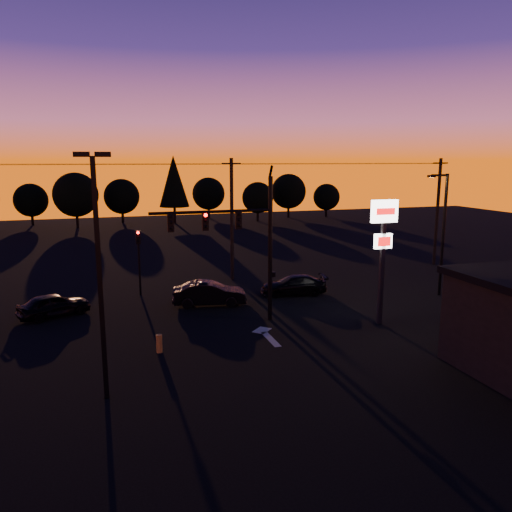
# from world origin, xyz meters

# --- Properties ---
(ground) EXTENTS (120.00, 120.00, 0.00)m
(ground) POSITION_xyz_m (0.00, 0.00, 0.00)
(ground) COLOR black
(ground) RESTS_ON ground
(lane_arrow) EXTENTS (1.20, 3.10, 0.01)m
(lane_arrow) POSITION_xyz_m (0.50, 1.67, 0.01)
(lane_arrow) COLOR beige
(lane_arrow) RESTS_ON ground
(traffic_signal_mast) EXTENTS (6.79, 0.52, 8.58)m
(traffic_signal_mast) POSITION_xyz_m (-0.10, 3.99, 4.94)
(traffic_signal_mast) COLOR black
(traffic_signal_mast) RESTS_ON ground
(secondary_signal) EXTENTS (0.30, 0.31, 4.35)m
(secondary_signal) POSITION_xyz_m (-5.00, 11.49, 2.86)
(secondary_signal) COLOR black
(secondary_signal) RESTS_ON ground
(parking_lot_light) EXTENTS (1.25, 0.30, 9.14)m
(parking_lot_light) POSITION_xyz_m (-7.50, -3.00, 5.27)
(parking_lot_light) COLOR black
(parking_lot_light) RESTS_ON ground
(pylon_sign) EXTENTS (1.50, 0.28, 6.80)m
(pylon_sign) POSITION_xyz_m (7.00, 1.50, 4.91)
(pylon_sign) COLOR black
(pylon_sign) RESTS_ON ground
(streetlight) EXTENTS (1.55, 0.35, 8.00)m
(streetlight) POSITION_xyz_m (13.91, 5.50, 4.42)
(streetlight) COLOR black
(streetlight) RESTS_ON ground
(utility_pole_1) EXTENTS (1.40, 0.26, 9.00)m
(utility_pole_1) POSITION_xyz_m (2.00, 14.00, 4.59)
(utility_pole_1) COLOR black
(utility_pole_1) RESTS_ON ground
(utility_pole_2) EXTENTS (1.40, 0.26, 9.00)m
(utility_pole_2) POSITION_xyz_m (20.00, 14.00, 4.59)
(utility_pole_2) COLOR black
(utility_pole_2) RESTS_ON ground
(power_wires) EXTENTS (36.00, 1.22, 0.07)m
(power_wires) POSITION_xyz_m (2.00, 14.00, 8.57)
(power_wires) COLOR black
(power_wires) RESTS_ON ground
(bollard) EXTENTS (0.29, 0.29, 0.86)m
(bollard) POSITION_xyz_m (-5.04, 0.97, 0.43)
(bollard) COLOR orange
(bollard) RESTS_ON ground
(tree_1) EXTENTS (4.54, 4.54, 5.71)m
(tree_1) POSITION_xyz_m (-16.00, 53.00, 3.43)
(tree_1) COLOR black
(tree_1) RESTS_ON ground
(tree_2) EXTENTS (5.77, 5.78, 7.26)m
(tree_2) POSITION_xyz_m (-10.00, 48.00, 4.37)
(tree_2) COLOR black
(tree_2) RESTS_ON ground
(tree_3) EXTENTS (4.95, 4.95, 6.22)m
(tree_3) POSITION_xyz_m (-4.00, 52.00, 3.75)
(tree_3) COLOR black
(tree_3) RESTS_ON ground
(tree_4) EXTENTS (4.18, 4.18, 9.50)m
(tree_4) POSITION_xyz_m (3.00, 49.00, 5.93)
(tree_4) COLOR black
(tree_4) RESTS_ON ground
(tree_5) EXTENTS (4.95, 4.95, 6.22)m
(tree_5) POSITION_xyz_m (9.00, 54.00, 3.75)
(tree_5) COLOR black
(tree_5) RESTS_ON ground
(tree_6) EXTENTS (4.54, 4.54, 5.71)m
(tree_6) POSITION_xyz_m (15.00, 48.00, 3.43)
(tree_6) COLOR black
(tree_6) RESTS_ON ground
(tree_7) EXTENTS (5.36, 5.36, 6.74)m
(tree_7) POSITION_xyz_m (21.00, 51.00, 4.06)
(tree_7) COLOR black
(tree_7) RESTS_ON ground
(tree_8) EXTENTS (4.12, 4.12, 5.19)m
(tree_8) POSITION_xyz_m (27.00, 50.00, 3.12)
(tree_8) COLOR black
(tree_8) RESTS_ON ground
(car_left) EXTENTS (4.28, 3.01, 1.35)m
(car_left) POSITION_xyz_m (-10.12, 8.35, 0.68)
(car_left) COLOR black
(car_left) RESTS_ON ground
(car_mid) EXTENTS (4.72, 2.38, 1.48)m
(car_mid) POSITION_xyz_m (-1.12, 7.84, 0.74)
(car_mid) COLOR black
(car_mid) RESTS_ON ground
(car_right) EXTENTS (4.63, 2.47, 1.28)m
(car_right) POSITION_xyz_m (4.80, 8.62, 0.64)
(car_right) COLOR black
(car_right) RESTS_ON ground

